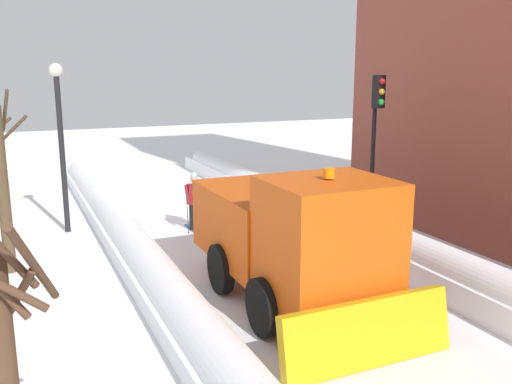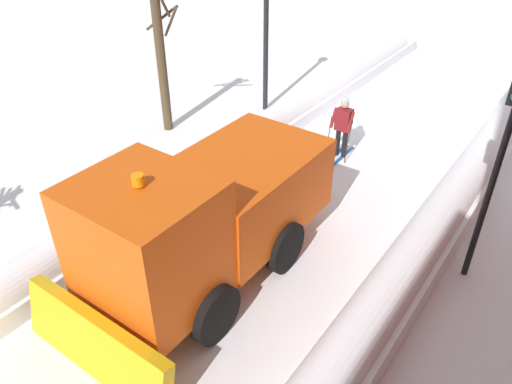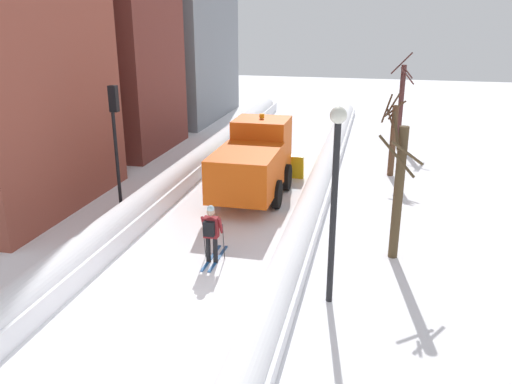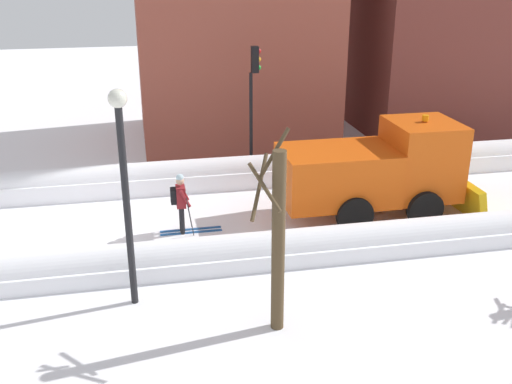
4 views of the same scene
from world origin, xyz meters
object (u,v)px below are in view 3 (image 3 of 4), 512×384
(skier, at_px, (211,231))
(plow_truck, at_px, (254,161))
(bare_tree_near, at_px, (398,191))
(bare_tree_far, at_px, (401,103))
(bare_tree_mid, at_px, (393,137))
(traffic_light_pole, at_px, (115,127))
(street_lamp, at_px, (335,183))

(skier, bearing_deg, plow_truck, 91.31)
(bare_tree_near, height_order, bare_tree_far, bare_tree_far)
(bare_tree_near, bearing_deg, bare_tree_mid, 90.06)
(traffic_light_pole, height_order, bare_tree_near, traffic_light_pole)
(skier, bearing_deg, traffic_light_pole, 145.53)
(street_lamp, xyz_separation_m, bare_tree_near, (1.63, 3.01, -1.08))
(plow_truck, bearing_deg, bare_tree_far, 61.19)
(traffic_light_pole, distance_m, bare_tree_far, 17.02)
(bare_tree_near, distance_m, bare_tree_far, 15.09)
(bare_tree_near, relative_size, bare_tree_far, 0.88)
(plow_truck, xyz_separation_m, bare_tree_mid, (5.36, 4.22, 0.29))
(street_lamp, bearing_deg, bare_tree_far, 83.36)
(plow_truck, distance_m, bare_tree_near, 7.00)
(bare_tree_near, xyz_separation_m, bare_tree_mid, (-0.01, 8.67, -0.35))
(bare_tree_mid, distance_m, bare_tree_far, 6.45)
(bare_tree_far, bearing_deg, street_lamp, -96.64)
(traffic_light_pole, bearing_deg, street_lamp, -28.93)
(plow_truck, height_order, bare_tree_far, bare_tree_far)
(skier, xyz_separation_m, bare_tree_near, (5.23, 1.60, 1.12))
(plow_truck, bearing_deg, skier, -88.69)
(traffic_light_pole, height_order, bare_tree_far, bare_tree_far)
(skier, relative_size, bare_tree_near, 0.41)
(plow_truck, relative_size, bare_tree_mid, 1.63)
(bare_tree_near, height_order, bare_tree_mid, bare_tree_near)
(bare_tree_mid, height_order, bare_tree_far, bare_tree_far)
(skier, relative_size, bare_tree_mid, 0.49)
(bare_tree_near, relative_size, bare_tree_mid, 1.20)
(traffic_light_pole, xyz_separation_m, street_lamp, (8.00, -4.42, -0.08))
(street_lamp, xyz_separation_m, bare_tree_mid, (1.62, 11.68, -1.43))
(skier, bearing_deg, bare_tree_near, 17.00)
(plow_truck, xyz_separation_m, bare_tree_near, (5.37, -4.45, 0.64))
(bare_tree_near, bearing_deg, street_lamp, -118.43)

